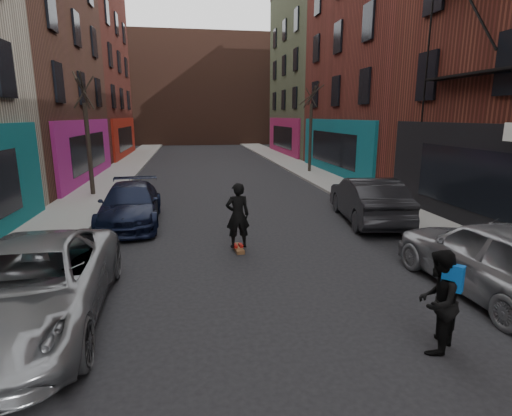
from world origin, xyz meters
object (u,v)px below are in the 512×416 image
object	(u,v)px
skateboard	(238,249)
skateboarder	(238,215)
parked_right_far	(495,258)
parked_right_end	(368,199)
pedestrian	(438,301)
parked_left_far	(29,286)
tree_right_far	(311,119)
parked_left_end	(130,205)
tree_left_far	(87,124)

from	to	relation	value
skateboard	skateboarder	xyz separation A→B (m)	(0.00, 0.00, 0.97)
parked_right_far	parked_right_end	world-z (taller)	parked_right_far
skateboard	pedestrian	distance (m)	6.06
skateboard	skateboarder	size ratio (longest dim) A/B	0.43
parked_left_far	skateboarder	world-z (taller)	skateboarder
tree_right_far	parked_left_end	xyz separation A→B (m)	(-9.95, -11.35, -2.83)
parked_left_end	skateboarder	size ratio (longest dim) A/B	2.62
parked_right_far	skateboard	world-z (taller)	parked_right_far
parked_left_far	skateboard	distance (m)	5.52
tree_left_far	parked_right_end	size ratio (longest dim) A/B	1.33
parked_left_far	skateboarder	distance (m)	5.47
parked_right_far	skateboarder	world-z (taller)	skateboarder
tree_left_far	parked_left_end	xyz separation A→B (m)	(2.45, -5.35, -2.68)
parked_right_end	parked_left_end	bearing A→B (deg)	0.80
tree_right_far	parked_right_far	world-z (taller)	tree_right_far
tree_right_far	skateboarder	xyz separation A→B (m)	(-6.58, -14.77, -2.51)
skateboard	pedestrian	size ratio (longest dim) A/B	0.47
parked_right_far	pedestrian	size ratio (longest dim) A/B	2.87
parked_right_far	parked_right_end	distance (m)	6.16
parked_left_end	skateboard	world-z (taller)	parked_left_end
tree_left_far	pedestrian	world-z (taller)	tree_left_far
skateboard	skateboarder	world-z (taller)	skateboarder
tree_right_far	parked_left_far	xyz separation A→B (m)	(-10.75, -18.31, -2.76)
parked_right_far	pedestrian	world-z (taller)	pedestrian
tree_left_far	parked_left_end	distance (m)	6.46
tree_left_far	skateboard	world-z (taller)	tree_left_far
parked_left_far	parked_right_end	bearing A→B (deg)	30.53
tree_right_far	parked_left_end	bearing A→B (deg)	-131.24
parked_left_end	skateboard	distance (m)	4.84
tree_left_far	tree_right_far	world-z (taller)	tree_right_far
parked_right_end	parked_left_far	bearing A→B (deg)	40.76
skateboard	skateboarder	bearing A→B (deg)	0.00
parked_left_end	pedestrian	world-z (taller)	pedestrian
skateboarder	pedestrian	world-z (taller)	skateboarder
skateboarder	pedestrian	xyz separation A→B (m)	(2.54, -5.44, -0.16)
skateboard	tree_right_far	bearing A→B (deg)	61.00
tree_right_far	parked_left_end	size ratio (longest dim) A/B	1.40
parked_left_far	parked_right_end	xyz separation A→B (m)	(9.15, 5.95, 0.04)
parked_right_far	tree_right_far	bearing A→B (deg)	-97.02
parked_left_far	parked_left_end	world-z (taller)	parked_left_far
tree_left_far	parked_left_far	world-z (taller)	tree_left_far
parked_right_far	tree_left_far	bearing A→B (deg)	-51.30
parked_left_far	skateboard	world-z (taller)	parked_left_far
tree_left_far	parked_right_end	bearing A→B (deg)	-30.49
tree_left_far	parked_left_far	bearing A→B (deg)	-82.37
parked_left_end	tree_left_far	bearing A→B (deg)	112.67
parked_left_far	skateboard	xyz separation A→B (m)	(4.17, 3.54, -0.72)
tree_right_far	skateboard	xyz separation A→B (m)	(-6.58, -14.77, -3.48)
tree_right_far	parked_right_far	bearing A→B (deg)	-94.94
tree_left_far	tree_right_far	size ratio (longest dim) A/B	0.96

